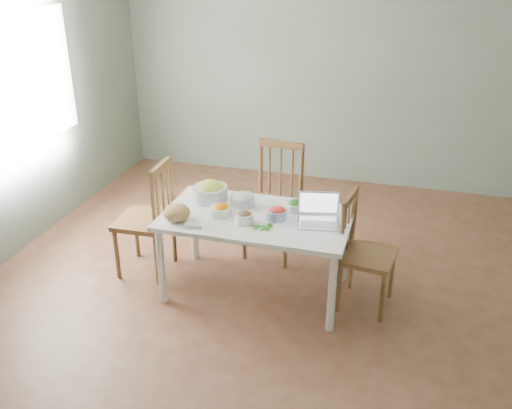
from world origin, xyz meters
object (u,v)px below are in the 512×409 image
(chair_right, at_px, (369,253))
(bread_boule, at_px, (177,213))
(chair_far, at_px, (273,203))
(laptop, at_px, (319,211))
(dining_table, at_px, (256,254))
(bowl_squash, at_px, (210,191))
(chair_left, at_px, (144,218))

(chair_right, height_order, bread_boule, chair_right)
(chair_far, distance_m, laptop, 0.86)
(dining_table, height_order, chair_far, chair_far)
(bread_boule, bearing_deg, bowl_squash, 74.25)
(bread_boule, height_order, bowl_squash, bowl_squash)
(chair_left, height_order, bread_boule, chair_left)
(bread_boule, relative_size, laptop, 0.65)
(dining_table, relative_size, chair_left, 1.44)
(dining_table, relative_size, bowl_squash, 5.11)
(chair_left, bearing_deg, bread_boule, 55.00)
(laptop, bearing_deg, bread_boule, -179.38)
(chair_far, relative_size, bread_boule, 5.05)
(dining_table, xyz_separation_m, bread_boule, (-0.56, -0.24, 0.41))
(chair_far, distance_m, chair_left, 1.14)
(bread_boule, bearing_deg, dining_table, 23.06)
(chair_right, bearing_deg, dining_table, 101.31)
(bread_boule, bearing_deg, laptop, 12.70)
(bread_boule, distance_m, bowl_squash, 0.44)
(chair_right, bearing_deg, chair_left, 98.02)
(bowl_squash, height_order, laptop, laptop)
(chair_right, bearing_deg, bowl_squash, 92.52)
(dining_table, bearing_deg, chair_right, 3.31)
(bread_boule, bearing_deg, chair_right, 11.35)
(chair_right, bearing_deg, bread_boule, 109.35)
(chair_far, relative_size, chair_right, 1.11)
(dining_table, bearing_deg, chair_far, 92.34)
(laptop, bearing_deg, dining_table, 167.78)
(chair_far, relative_size, bowl_squash, 3.61)
(chair_right, distance_m, bread_boule, 1.51)
(chair_far, bearing_deg, chair_left, -142.94)
(chair_left, height_order, chair_right, chair_left)
(chair_far, xyz_separation_m, laptop, (0.52, -0.63, 0.28))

